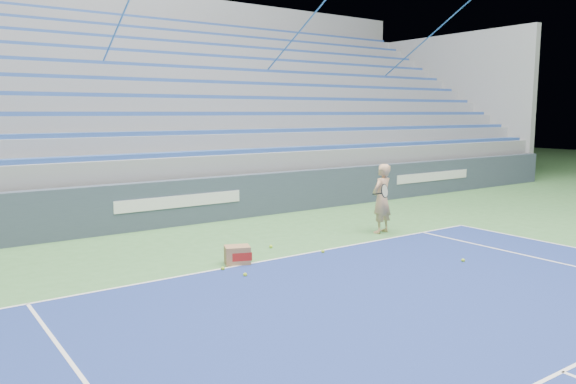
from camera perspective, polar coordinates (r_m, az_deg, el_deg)
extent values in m
cube|color=white|center=(10.34, -1.80, -6.90)|extent=(10.97, 0.05, 0.00)
cube|color=white|center=(6.76, 26.07, -16.07)|extent=(8.23, 0.05, 0.00)
cube|color=#364253|center=(13.68, -11.13, -1.06)|extent=(30.00, 0.30, 1.10)
cube|color=white|center=(13.52, -10.85, -0.94)|extent=(3.20, 0.02, 0.28)
cube|color=white|center=(19.06, 14.56, 1.53)|extent=(3.40, 0.02, 0.28)
cube|color=gray|center=(17.89, -17.15, 0.86)|extent=(30.00, 8.50, 1.10)
cube|color=gray|center=(17.81, -17.26, 3.41)|extent=(30.00, 8.50, 0.50)
cube|color=#2B4E9D|center=(14.16, -12.38, 3.71)|extent=(29.60, 0.42, 0.11)
cube|color=gray|center=(18.18, -17.75, 5.06)|extent=(30.00, 7.65, 0.50)
cube|color=#2B4E9D|center=(14.92, -13.72, 5.81)|extent=(29.60, 0.42, 0.11)
cube|color=gray|center=(18.57, -18.22, 6.64)|extent=(30.00, 6.80, 0.50)
cube|color=#2B4E9D|center=(15.70, -14.95, 7.69)|extent=(29.60, 0.42, 0.11)
cube|color=gray|center=(18.97, -18.67, 8.15)|extent=(30.00, 5.95, 0.50)
cube|color=#2B4E9D|center=(16.51, -16.06, 9.39)|extent=(29.60, 0.42, 0.11)
cube|color=gray|center=(19.39, -19.11, 9.60)|extent=(30.00, 5.10, 0.50)
cube|color=#2B4E9D|center=(17.33, -17.08, 10.93)|extent=(29.60, 0.42, 0.11)
cube|color=gray|center=(19.82, -19.53, 10.99)|extent=(30.00, 4.25, 0.50)
cube|color=#2B4E9D|center=(18.17, -18.02, 12.33)|extent=(29.60, 0.42, 0.11)
cube|color=gray|center=(20.26, -19.94, 12.31)|extent=(30.00, 3.40, 0.50)
cube|color=#2B4E9D|center=(19.03, -18.88, 13.59)|extent=(29.60, 0.42, 0.11)
cube|color=gray|center=(20.72, -20.33, 13.58)|extent=(30.00, 2.55, 0.50)
cube|color=#2B4E9D|center=(19.89, -19.67, 14.75)|extent=(29.60, 0.42, 0.11)
cube|color=gray|center=(21.18, -20.71, 14.80)|extent=(30.00, 1.70, 0.50)
cube|color=#2B4E9D|center=(20.77, -20.41, 15.80)|extent=(29.60, 0.42, 0.11)
cube|color=gray|center=(21.66, -21.08, 15.95)|extent=(30.00, 0.85, 0.50)
cube|color=#2B4E9D|center=(21.66, -21.09, 16.77)|extent=(29.60, 0.42, 0.11)
cube|color=gray|center=(26.69, 15.55, 8.57)|extent=(0.30, 8.80, 6.10)
cube|color=gray|center=(22.15, -21.26, 10.03)|extent=(31.00, 0.40, 7.30)
cylinder|color=#3372B2|center=(17.86, -17.71, 13.86)|extent=(0.05, 8.53, 5.04)
cylinder|color=#3372B2|center=(20.52, -1.10, 13.43)|extent=(0.05, 8.53, 5.04)
cylinder|color=#3372B2|center=(24.40, 10.91, 12.43)|extent=(0.05, 8.53, 5.04)
imported|color=tan|center=(12.71, 9.50, -0.66)|extent=(0.64, 0.49, 1.56)
cylinder|color=black|center=(12.26, 9.18, -0.17)|extent=(0.12, 0.27, 0.08)
cylinder|color=beige|center=(11.98, 9.79, 0.11)|extent=(0.29, 0.16, 0.28)
torus|color=black|center=(11.98, 9.79, 0.11)|extent=(0.31, 0.18, 0.30)
cube|color=#956E48|center=(10.11, -5.17, -6.40)|extent=(0.53, 0.47, 0.33)
cube|color=#B21E19|center=(9.97, -4.67, -6.60)|extent=(0.33, 0.14, 0.15)
sphere|color=#A4D12A|center=(11.26, -1.75, -5.55)|extent=(0.07, 0.07, 0.07)
sphere|color=#A4D12A|center=(9.38, -4.38, -8.38)|extent=(0.07, 0.07, 0.07)
sphere|color=#A4D12A|center=(9.77, -6.64, -7.73)|extent=(0.07, 0.07, 0.07)
sphere|color=#A4D12A|center=(10.70, 17.36, -6.65)|extent=(0.07, 0.07, 0.07)
sphere|color=#A4D12A|center=(10.87, 3.57, -6.06)|extent=(0.07, 0.07, 0.07)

